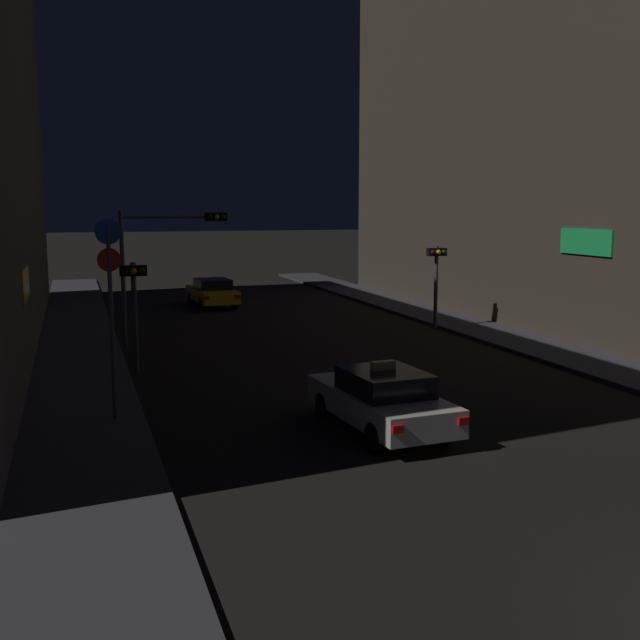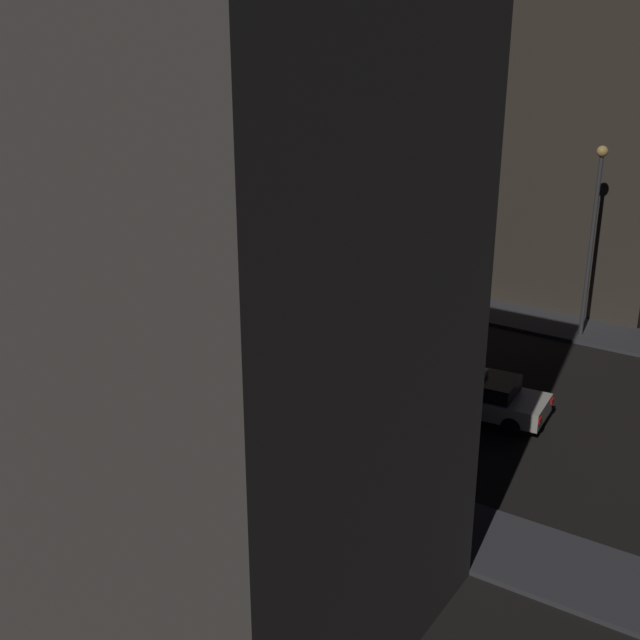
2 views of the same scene
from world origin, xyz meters
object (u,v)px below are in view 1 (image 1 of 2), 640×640
object	(u,v)px
traffic_light_overhead	(165,247)
traffic_light_left_kerb	(134,293)
sign_pole_left	(111,301)
taxi	(382,399)
far_car	(212,292)
traffic_light_right_kerb	(437,269)

from	to	relation	value
traffic_light_overhead	traffic_light_left_kerb	xyz separation A→B (m)	(-1.51, -4.95, -1.12)
sign_pole_left	traffic_light_overhead	bearing A→B (deg)	76.86
traffic_light_left_kerb	sign_pole_left	xyz separation A→B (m)	(-0.93, -5.52, 0.46)
taxi	traffic_light_overhead	xyz separation A→B (m)	(-3.24, 12.90, 2.83)
far_car	traffic_light_overhead	world-z (taller)	traffic_light_overhead
far_car	traffic_light_right_kerb	bearing A→B (deg)	-53.64
far_car	traffic_light_left_kerb	xyz separation A→B (m)	(-4.93, -14.72, 1.70)
traffic_light_left_kerb	sign_pole_left	bearing A→B (deg)	-99.55
taxi	traffic_light_left_kerb	world-z (taller)	traffic_light_left_kerb
sign_pole_left	traffic_light_left_kerb	bearing A→B (deg)	80.45
far_car	traffic_light_overhead	bearing A→B (deg)	-109.28
far_car	traffic_light_right_kerb	distance (m)	12.66
traffic_light_left_kerb	traffic_light_right_kerb	size ratio (longest dim) A/B	0.98
taxi	traffic_light_overhead	bearing A→B (deg)	104.09
traffic_light_right_kerb	sign_pole_left	size ratio (longest dim) A/B	0.75
far_car	sign_pole_left	distance (m)	21.18
taxi	traffic_light_right_kerb	bearing A→B (deg)	58.81
sign_pole_left	far_car	bearing A→B (deg)	73.85
taxi	traffic_light_overhead	world-z (taller)	traffic_light_overhead
taxi	far_car	world-z (taller)	taxi
traffic_light_overhead	traffic_light_right_kerb	bearing A→B (deg)	-1.72
taxi	traffic_light_left_kerb	size ratio (longest dim) A/B	1.36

